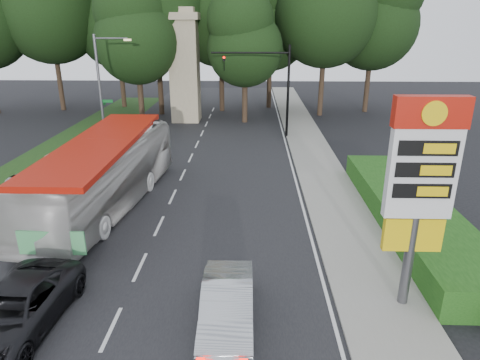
{
  "coord_description": "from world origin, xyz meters",
  "views": [
    {
      "loc": [
        4.21,
        -9.97,
        8.72
      ],
      "look_at": [
        3.69,
        7.76,
        2.2
      ],
      "focal_mm": 32.0,
      "sensor_mm": 36.0,
      "label": 1
    }
  ],
  "objects_px": {
    "monument": "(185,65)",
    "sedan_silver": "(227,307)",
    "transit_bus": "(105,174)",
    "suv_charcoal": "(14,310)",
    "gas_station_pylon": "(421,178)",
    "traffic_signal_mast": "(272,79)",
    "streetlight_signs": "(102,84)"
  },
  "relations": [
    {
      "from": "monument",
      "to": "sedan_silver",
      "type": "xyz_separation_m",
      "value": [
        5.51,
        -29.28,
        -4.38
      ]
    },
    {
      "from": "transit_bus",
      "to": "sedan_silver",
      "type": "xyz_separation_m",
      "value": [
        6.53,
        -8.92,
        -1.0
      ]
    },
    {
      "from": "transit_bus",
      "to": "suv_charcoal",
      "type": "xyz_separation_m",
      "value": [
        0.22,
        -9.25,
        -1.01
      ]
    },
    {
      "from": "monument",
      "to": "transit_bus",
      "type": "distance_m",
      "value": 20.66
    },
    {
      "from": "transit_bus",
      "to": "gas_station_pylon",
      "type": "bearing_deg",
      "value": -25.25
    },
    {
      "from": "sedan_silver",
      "to": "traffic_signal_mast",
      "type": "bearing_deg",
      "value": 83.67
    },
    {
      "from": "traffic_signal_mast",
      "to": "sedan_silver",
      "type": "distance_m",
      "value": 23.71
    },
    {
      "from": "gas_station_pylon",
      "to": "suv_charcoal",
      "type": "relative_size",
      "value": 1.32
    },
    {
      "from": "transit_bus",
      "to": "suv_charcoal",
      "type": "relative_size",
      "value": 2.39
    },
    {
      "from": "sedan_silver",
      "to": "suv_charcoal",
      "type": "relative_size",
      "value": 0.85
    },
    {
      "from": "traffic_signal_mast",
      "to": "sedan_silver",
      "type": "bearing_deg",
      "value": -95.32
    },
    {
      "from": "monument",
      "to": "suv_charcoal",
      "type": "bearing_deg",
      "value": -91.55
    },
    {
      "from": "gas_station_pylon",
      "to": "sedan_silver",
      "type": "height_order",
      "value": "gas_station_pylon"
    },
    {
      "from": "gas_station_pylon",
      "to": "suv_charcoal",
      "type": "xyz_separation_m",
      "value": [
        -12.0,
        -1.6,
        -3.73
      ]
    },
    {
      "from": "gas_station_pylon",
      "to": "sedan_silver",
      "type": "bearing_deg",
      "value": -167.36
    },
    {
      "from": "monument",
      "to": "traffic_signal_mast",
      "type": "bearing_deg",
      "value": -38.0
    },
    {
      "from": "monument",
      "to": "transit_bus",
      "type": "xyz_separation_m",
      "value": [
        -1.02,
        -20.36,
        -3.38
      ]
    },
    {
      "from": "monument",
      "to": "sedan_silver",
      "type": "relative_size",
      "value": 2.28
    },
    {
      "from": "streetlight_signs",
      "to": "suv_charcoal",
      "type": "distance_m",
      "value": 22.33
    },
    {
      "from": "traffic_signal_mast",
      "to": "monument",
      "type": "distance_m",
      "value": 9.76
    },
    {
      "from": "traffic_signal_mast",
      "to": "sedan_silver",
      "type": "xyz_separation_m",
      "value": [
        -2.17,
        -23.28,
        -3.95
      ]
    },
    {
      "from": "suv_charcoal",
      "to": "sedan_silver",
      "type": "bearing_deg",
      "value": 6.47
    },
    {
      "from": "monument",
      "to": "sedan_silver",
      "type": "height_order",
      "value": "monument"
    },
    {
      "from": "gas_station_pylon",
      "to": "suv_charcoal",
      "type": "bearing_deg",
      "value": -172.41
    },
    {
      "from": "gas_station_pylon",
      "to": "sedan_silver",
      "type": "distance_m",
      "value": 6.92
    },
    {
      "from": "monument",
      "to": "transit_bus",
      "type": "bearing_deg",
      "value": -92.87
    },
    {
      "from": "streetlight_signs",
      "to": "sedan_silver",
      "type": "bearing_deg",
      "value": -63.75
    },
    {
      "from": "streetlight_signs",
      "to": "sedan_silver",
      "type": "height_order",
      "value": "streetlight_signs"
    },
    {
      "from": "traffic_signal_mast",
      "to": "streetlight_signs",
      "type": "relative_size",
      "value": 0.9
    },
    {
      "from": "gas_station_pylon",
      "to": "traffic_signal_mast",
      "type": "distance_m",
      "value": 22.29
    },
    {
      "from": "streetlight_signs",
      "to": "suv_charcoal",
      "type": "xyz_separation_m",
      "value": [
        4.19,
        -21.61,
        -3.72
      ]
    },
    {
      "from": "traffic_signal_mast",
      "to": "transit_bus",
      "type": "bearing_deg",
      "value": -121.22
    }
  ]
}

